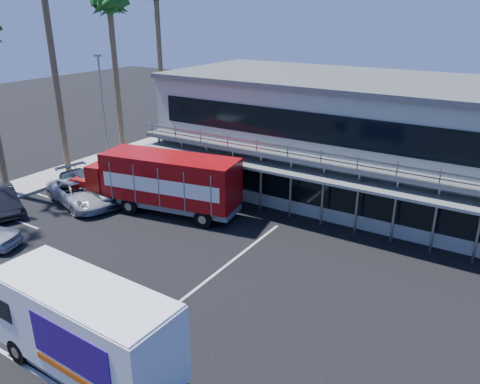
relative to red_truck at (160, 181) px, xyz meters
The scene contains 12 objects.
ground 7.99m from the red_truck, 52.78° to the right, with size 120.00×120.00×0.00m, color black.
building 11.79m from the red_truck, 48.69° to the left, with size 22.40×12.00×7.30m.
curb_strip 10.46m from the red_truck, behind, with size 3.00×32.00×0.16m, color #A5A399.
palm_e 14.90m from the red_truck, 145.72° to the left, with size 2.80×2.80×12.25m.
palm_f 18.75m from the red_truck, 130.19° to the left, with size 2.80×2.80×13.25m.
light_pole_far 10.97m from the red_truck, 153.12° to the left, with size 0.50×0.25×8.09m.
red_truck is the anchor object (origin of this frame).
white_van 13.06m from the red_truck, 58.90° to the right, with size 6.67×2.44×3.23m.
parked_car_b 9.33m from the red_truck, 147.45° to the right, with size 1.52×4.37×1.44m, color black.
parked_car_c 5.25m from the red_truck, 159.66° to the right, with size 2.47×5.35×1.49m, color #BDBDBF.
parked_car_d 4.99m from the red_truck, behind, with size 2.36×5.81×1.69m, color #313842.
parked_car_e 5.02m from the red_truck, 168.03° to the left, with size 1.99×4.94×1.68m, color slate.
Camera 1 is at (12.61, -12.63, 11.06)m, focal length 35.00 mm.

